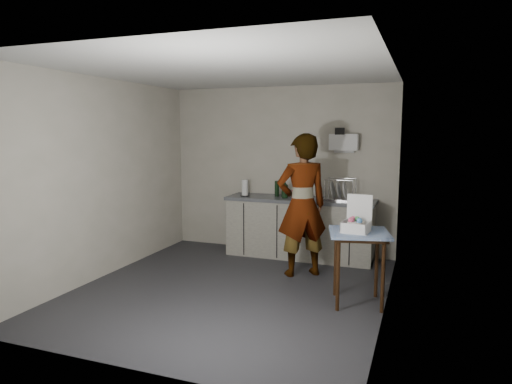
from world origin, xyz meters
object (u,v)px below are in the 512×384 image
(kitchen_counter, at_px, (300,229))
(standing_man, at_px, (302,205))
(dish_rack, at_px, (340,195))
(bakery_box, at_px, (356,224))
(side_table, at_px, (359,241))
(paper_towel, at_px, (245,188))
(soap_bottle, at_px, (285,189))
(soda_can, at_px, (294,194))
(dark_bottle, at_px, (277,189))

(kitchen_counter, relative_size, standing_man, 1.19)
(dish_rack, relative_size, bakery_box, 1.14)
(side_table, xyz_separation_m, paper_towel, (-1.96, 1.52, 0.31))
(kitchen_counter, xyz_separation_m, side_table, (1.10, -1.62, 0.29))
(side_table, height_order, standing_man, standing_man)
(side_table, height_order, dish_rack, dish_rack)
(soap_bottle, distance_m, bakery_box, 2.02)
(bakery_box, bearing_deg, soap_bottle, 135.26)
(soda_can, xyz_separation_m, paper_towel, (-0.76, -0.08, 0.06))
(standing_man, bearing_deg, kitchen_counter, -109.11)
(kitchen_counter, distance_m, side_table, 1.98)
(side_table, height_order, paper_towel, paper_towel)
(standing_man, relative_size, soda_can, 15.22)
(kitchen_counter, bearing_deg, standing_man, -73.52)
(paper_towel, bearing_deg, soap_bottle, 1.47)
(side_table, distance_m, dish_rack, 1.76)
(side_table, height_order, soap_bottle, soap_bottle)
(side_table, relative_size, dark_bottle, 3.43)
(standing_man, height_order, dark_bottle, standing_man)
(soda_can, bearing_deg, standing_man, -67.41)
(side_table, relative_size, soap_bottle, 2.93)
(soap_bottle, distance_m, paper_towel, 0.64)
(dish_rack, bearing_deg, soap_bottle, -171.36)
(paper_towel, distance_m, dish_rack, 1.45)
(kitchen_counter, bearing_deg, dish_rack, 4.10)
(paper_towel, bearing_deg, standing_man, -33.87)
(standing_man, relative_size, bakery_box, 4.77)
(paper_towel, xyz_separation_m, dish_rack, (1.44, 0.14, -0.05))
(kitchen_counter, distance_m, paper_towel, 1.05)
(standing_man, height_order, dish_rack, standing_man)
(soda_can, bearing_deg, paper_towel, -173.88)
(side_table, distance_m, soda_can, 2.02)
(side_table, bearing_deg, kitchen_counter, 110.59)
(dish_rack, height_order, bakery_box, dish_rack)
(side_table, bearing_deg, dish_rack, 93.59)
(paper_towel, bearing_deg, soda_can, 6.12)
(standing_man, height_order, bakery_box, standing_man)
(dish_rack, bearing_deg, side_table, -72.80)
(kitchen_counter, relative_size, paper_towel, 8.79)
(side_table, xyz_separation_m, dish_rack, (-0.51, 1.66, 0.27))
(kitchen_counter, distance_m, dish_rack, 0.81)
(standing_man, bearing_deg, soda_can, -103.00)
(standing_man, distance_m, dish_rack, 0.94)
(side_table, relative_size, dish_rack, 1.83)
(dark_bottle, bearing_deg, kitchen_counter, -7.71)
(standing_man, relative_size, dark_bottle, 7.86)
(dark_bottle, distance_m, paper_towel, 0.50)
(standing_man, bearing_deg, soap_bottle, -94.12)
(kitchen_counter, distance_m, standing_man, 1.02)
(dark_bottle, bearing_deg, paper_towel, -162.70)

